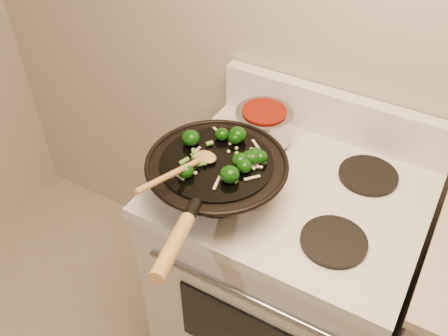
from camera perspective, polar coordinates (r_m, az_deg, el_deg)
The scene contains 5 objects.
stove at distance 1.85m, azimuth 6.73°, elevation -12.14°, with size 0.78×0.67×1.08m.
wok at distance 1.41m, azimuth -0.87°, elevation -1.03°, with size 0.40×0.65×0.22m.
stirfry at distance 1.38m, azimuth 0.80°, elevation 1.67°, with size 0.26×0.26×0.05m.
wooden_spoon at distance 1.32m, azimuth -4.17°, elevation 0.22°, with size 0.08×0.29×0.08m.
saucepan at distance 1.63m, azimuth 4.51°, elevation 4.95°, with size 0.19×0.30×0.11m.
Camera 1 is at (0.15, 0.13, 1.96)m, focal length 40.00 mm.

